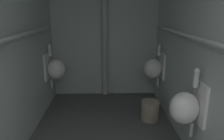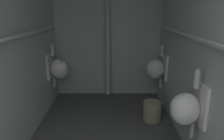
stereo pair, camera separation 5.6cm
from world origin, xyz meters
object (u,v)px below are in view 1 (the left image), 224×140
(urinal_left_mid, at_px, (55,68))
(waste_bin, at_px, (150,111))
(urinal_right_mid, at_px, (186,107))
(standpipe_back_wall, at_px, (105,31))
(urinal_right_far, at_px, (154,68))

(urinal_left_mid, bearing_deg, waste_bin, -20.01)
(urinal_right_mid, distance_m, standpipe_back_wall, 2.22)
(urinal_left_mid, height_order, urinal_right_mid, same)
(urinal_right_mid, xyz_separation_m, standpipe_back_wall, (-0.85, 1.97, 0.59))
(urinal_left_mid, relative_size, urinal_right_mid, 1.00)
(urinal_right_far, xyz_separation_m, waste_bin, (-0.16, -0.54, -0.53))
(urinal_right_mid, height_order, standpipe_back_wall, standpipe_back_wall)
(urinal_left_mid, xyz_separation_m, standpipe_back_wall, (0.85, 0.44, 0.59))
(standpipe_back_wall, distance_m, waste_bin, 1.65)
(standpipe_back_wall, bearing_deg, waste_bin, -55.25)
(urinal_right_far, bearing_deg, waste_bin, -106.00)
(urinal_left_mid, distance_m, standpipe_back_wall, 1.12)
(waste_bin, bearing_deg, urinal_right_far, 74.00)
(urinal_right_far, bearing_deg, urinal_right_mid, -90.00)
(urinal_left_mid, bearing_deg, urinal_right_mid, -41.94)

